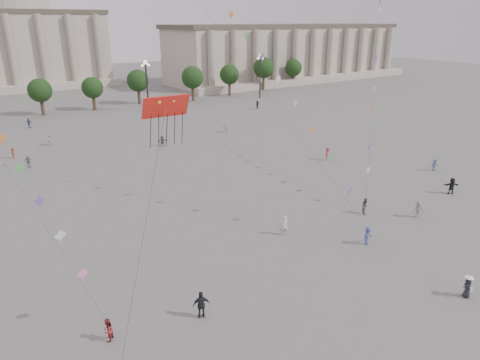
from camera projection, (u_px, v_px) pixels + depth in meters
ground at (350, 298)px, 30.22m from camera, size 360.00×360.00×0.00m
hall_east at (289, 53)px, 139.52m from camera, size 84.00×26.22×17.20m
hall_central at (15, 35)px, 124.73m from camera, size 48.30×34.30×35.50m
tree_row at (64, 87)px, 88.39m from camera, size 137.12×5.12×8.00m
lamp_post_mid_east at (146, 76)px, 89.53m from camera, size 2.00×0.90×10.65m
lamp_post_far_east at (260, 68)px, 105.51m from camera, size 2.00×0.90×10.65m
person_crowd_0 at (29, 123)px, 77.43m from camera, size 1.15×0.78×1.81m
person_crowd_3 at (452, 186)px, 47.97m from camera, size 1.78×1.40×1.88m
person_crowd_4 at (50, 140)px, 66.68m from camera, size 1.61×1.44×1.78m
person_crowd_6 at (418, 209)px, 42.17m from camera, size 1.30×1.06×1.75m
person_crowd_7 at (226, 127)px, 74.54m from camera, size 1.82×1.06×1.87m
person_crowd_8 at (328, 154)px, 59.58m from camera, size 1.34×1.28×1.83m
person_crowd_9 at (257, 105)px, 94.39m from camera, size 1.64×1.31×1.75m
person_crowd_12 at (162, 141)px, 66.26m from camera, size 1.59×1.14×1.65m
person_crowd_13 at (284, 225)px, 38.76m from camera, size 0.82×0.73×1.88m
person_crowd_14 at (435, 165)px, 55.43m from camera, size 1.11×0.80×1.55m
person_crowd_16 at (28, 161)px, 56.71m from camera, size 0.97×0.44×1.63m
person_crowd_17 at (13, 153)px, 60.40m from camera, size 0.87×1.15×1.58m
tourist_1 at (201, 305)px, 27.90m from camera, size 1.23×0.86×1.95m
kite_flyer_0 at (108, 330)px, 25.90m from camera, size 0.96×0.95×1.56m
kite_flyer_1 at (368, 236)px, 37.09m from camera, size 1.17×0.82×1.66m
kite_flyer_2 at (365, 206)px, 43.09m from camera, size 1.00×1.04×1.69m
hat_person at (468, 287)px, 30.03m from camera, size 0.88×0.88×1.69m
dragon_kite at (166, 124)px, 19.53m from camera, size 4.63×3.81×16.46m
kite_train_east at (380, 9)px, 61.36m from camera, size 39.75×32.67×62.51m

